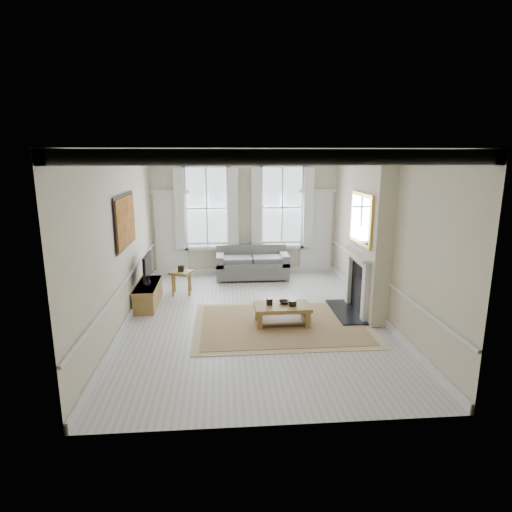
{
  "coord_description": "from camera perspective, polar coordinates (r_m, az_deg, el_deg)",
  "views": [
    {
      "loc": [
        -0.65,
        -8.32,
        3.32
      ],
      "look_at": [
        0.06,
        0.43,
        1.25
      ],
      "focal_mm": 30.0,
      "sensor_mm": 36.0,
      "label": 1
    }
  ],
  "objects": [
    {
      "name": "fireplace",
      "position": [
        9.35,
        13.3,
        -3.16
      ],
      "size": [
        0.21,
        1.45,
        1.33
      ],
      "color": "silver",
      "rests_on": "floor"
    },
    {
      "name": "window_left",
      "position": [
        11.96,
        -6.58,
        6.37
      ],
      "size": [
        1.26,
        0.2,
        2.2
      ],
      "primitive_type": null,
      "color": "#B2BCC6",
      "rests_on": "back_wall"
    },
    {
      "name": "painting",
      "position": [
        8.92,
        -17.03,
        4.51
      ],
      "size": [
        0.05,
        1.66,
        1.06
      ],
      "primitive_type": "cube",
      "color": "#BE8320",
      "rests_on": "left_wall"
    },
    {
      "name": "right_wall",
      "position": [
        9.08,
        16.42,
        2.45
      ],
      "size": [
        0.0,
        7.2,
        7.2
      ],
      "primitive_type": "plane",
      "rotation": [
        1.57,
        0.0,
        -1.57
      ],
      "color": "beige",
      "rests_on": "floor"
    },
    {
      "name": "chimney_breast",
      "position": [
        9.2,
        14.96,
        2.68
      ],
      "size": [
        0.35,
        1.7,
        3.38
      ],
      "primitive_type": "cube",
      "color": "beige",
      "rests_on": "floor"
    },
    {
      "name": "side_table",
      "position": [
        10.59,
        -9.93,
        -2.58
      ],
      "size": [
        0.61,
        0.61,
        0.57
      ],
      "rotation": [
        0.0,
        0.0,
        -0.38
      ],
      "color": "brown",
      "rests_on": "floor"
    },
    {
      "name": "back_wall",
      "position": [
        12.05,
        -1.53,
        5.54
      ],
      "size": [
        5.2,
        0.0,
        5.2
      ],
      "primitive_type": "plane",
      "rotation": [
        1.57,
        0.0,
        0.0
      ],
      "color": "beige",
      "rests_on": "floor"
    },
    {
      "name": "coffee_table",
      "position": [
        8.6,
        3.51,
        -7.05
      ],
      "size": [
        1.12,
        0.66,
        0.41
      ],
      "rotation": [
        0.0,
        0.0,
        0.02
      ],
      "color": "brown",
      "rests_on": "rug"
    },
    {
      "name": "door_right",
      "position": [
        12.37,
        8.03,
        3.04
      ],
      "size": [
        0.9,
        0.08,
        2.3
      ],
      "primitive_type": "cube",
      "color": "silver",
      "rests_on": "floor"
    },
    {
      "name": "window_right",
      "position": [
        12.07,
        3.49,
        6.5
      ],
      "size": [
        1.26,
        0.2,
        2.2
      ],
      "primitive_type": null,
      "color": "#B2BCC6",
      "rests_on": "back_wall"
    },
    {
      "name": "tv",
      "position": [
        9.84,
        -14.27,
        -1.42
      ],
      "size": [
        0.08,
        0.9,
        0.68
      ],
      "color": "black",
      "rests_on": "tv_stand"
    },
    {
      "name": "sofa",
      "position": [
        11.83,
        -0.54,
        -1.17
      ],
      "size": [
        1.96,
        0.95,
        0.89
      ],
      "color": "#5B5C59",
      "rests_on": "floor"
    },
    {
      "name": "rug",
      "position": [
        8.72,
        3.48,
        -9.04
      ],
      "size": [
        3.5,
        2.6,
        0.02
      ],
      "primitive_type": "cube",
      "color": "#8F6C4A",
      "rests_on": "floor"
    },
    {
      "name": "ceramic_pot_b",
      "position": [
        8.54,
        4.91,
        -6.27
      ],
      "size": [
        0.16,
        0.16,
        0.11
      ],
      "primitive_type": "cylinder",
      "color": "black",
      "rests_on": "coffee_table"
    },
    {
      "name": "tv_stand",
      "position": [
        10.02,
        -14.19,
        -4.99
      ],
      "size": [
        0.45,
        1.4,
        0.5
      ],
      "primitive_type": "cube",
      "color": "brown",
      "rests_on": "floor"
    },
    {
      "name": "bowl",
      "position": [
        8.67,
        3.76,
        -6.15
      ],
      "size": [
        0.23,
        0.23,
        0.05
      ],
      "primitive_type": "imported",
      "rotation": [
        0.0,
        0.0,
        0.04
      ],
      "color": "black",
      "rests_on": "coffee_table"
    },
    {
      "name": "door_left",
      "position": [
        12.16,
        -11.2,
        2.74
      ],
      "size": [
        0.9,
        0.08,
        2.3
      ],
      "primitive_type": "cube",
      "color": "silver",
      "rests_on": "floor"
    },
    {
      "name": "floor",
      "position": [
        8.98,
        -0.18,
        -8.42
      ],
      "size": [
        7.2,
        7.2,
        0.0
      ],
      "primitive_type": "plane",
      "color": "#B7B5AD",
      "rests_on": "ground"
    },
    {
      "name": "ceramic_pot_a",
      "position": [
        8.57,
        1.81,
        -6.09
      ],
      "size": [
        0.13,
        0.13,
        0.13
      ],
      "primitive_type": "cylinder",
      "color": "black",
      "rests_on": "coffee_table"
    },
    {
      "name": "hearth",
      "position": [
        9.51,
        11.92,
        -7.3
      ],
      "size": [
        0.55,
        1.5,
        0.05
      ],
      "primitive_type": "cube",
      "color": "black",
      "rests_on": "floor"
    },
    {
      "name": "mirror",
      "position": [
        9.08,
        13.81,
        4.85
      ],
      "size": [
        0.06,
        1.26,
        1.06
      ],
      "primitive_type": "cube",
      "color": "gold",
      "rests_on": "chimney_breast"
    },
    {
      "name": "ceiling",
      "position": [
        8.35,
        -0.2,
        13.82
      ],
      "size": [
        7.2,
        7.2,
        0.0
      ],
      "primitive_type": "plane",
      "rotation": [
        3.14,
        0.0,
        0.0
      ],
      "color": "white",
      "rests_on": "back_wall"
    },
    {
      "name": "left_wall",
      "position": [
        8.7,
        -17.54,
        1.92
      ],
      "size": [
        0.0,
        7.2,
        7.2
      ],
      "primitive_type": "plane",
      "rotation": [
        1.57,
        0.0,
        1.57
      ],
      "color": "beige",
      "rests_on": "floor"
    }
  ]
}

